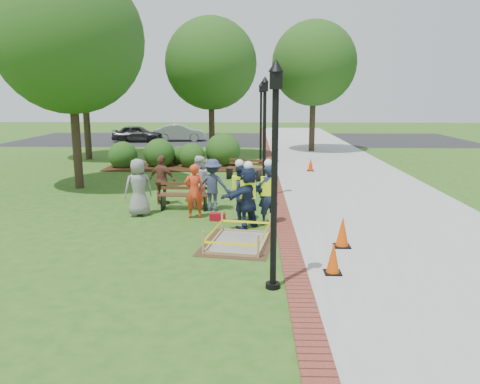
{
  "coord_description": "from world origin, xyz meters",
  "views": [
    {
      "loc": [
        0.86,
        -11.45,
        3.67
      ],
      "look_at": [
        0.5,
        1.2,
        1.0
      ],
      "focal_mm": 35.0,
      "sensor_mm": 36.0,
      "label": 1
    }
  ],
  "objects_px": {
    "bench_near": "(184,201)",
    "hivis_worker_b": "(268,192)",
    "lamp_near": "(275,160)",
    "wet_concrete_pad": "(239,234)",
    "cone_front": "(333,259)",
    "hivis_worker_a": "(248,195)",
    "hivis_worker_c": "(239,191)"
  },
  "relations": [
    {
      "from": "wet_concrete_pad",
      "to": "hivis_worker_c",
      "type": "height_order",
      "value": "hivis_worker_c"
    },
    {
      "from": "hivis_worker_b",
      "to": "lamp_near",
      "type": "bearing_deg",
      "value": -90.5
    },
    {
      "from": "hivis_worker_a",
      "to": "hivis_worker_c",
      "type": "bearing_deg",
      "value": 110.82
    },
    {
      "from": "bench_near",
      "to": "cone_front",
      "type": "relative_size",
      "value": 2.29
    },
    {
      "from": "lamp_near",
      "to": "hivis_worker_c",
      "type": "bearing_deg",
      "value": 99.26
    },
    {
      "from": "cone_front",
      "to": "hivis_worker_a",
      "type": "bearing_deg",
      "value": 117.85
    },
    {
      "from": "cone_front",
      "to": "hivis_worker_a",
      "type": "relative_size",
      "value": 0.37
    },
    {
      "from": "cone_front",
      "to": "hivis_worker_b",
      "type": "height_order",
      "value": "hivis_worker_b"
    },
    {
      "from": "bench_near",
      "to": "cone_front",
      "type": "xyz_separation_m",
      "value": [
        3.88,
        -5.44,
        0.06
      ]
    },
    {
      "from": "wet_concrete_pad",
      "to": "cone_front",
      "type": "height_order",
      "value": "cone_front"
    },
    {
      "from": "cone_front",
      "to": "hivis_worker_a",
      "type": "height_order",
      "value": "hivis_worker_a"
    },
    {
      "from": "wet_concrete_pad",
      "to": "lamp_near",
      "type": "height_order",
      "value": "lamp_near"
    },
    {
      "from": "hivis_worker_b",
      "to": "bench_near",
      "type": "bearing_deg",
      "value": 147.72
    },
    {
      "from": "wet_concrete_pad",
      "to": "lamp_near",
      "type": "xyz_separation_m",
      "value": [
        0.74,
        -2.71,
        2.25
      ]
    },
    {
      "from": "bench_near",
      "to": "hivis_worker_c",
      "type": "bearing_deg",
      "value": -36.7
    },
    {
      "from": "cone_front",
      "to": "lamp_near",
      "type": "xyz_separation_m",
      "value": [
        -1.27,
        -0.74,
        2.15
      ]
    },
    {
      "from": "bench_near",
      "to": "lamp_near",
      "type": "bearing_deg",
      "value": -67.13
    },
    {
      "from": "bench_near",
      "to": "hivis_worker_a",
      "type": "xyz_separation_m",
      "value": [
        2.08,
        -2.04,
        0.66
      ]
    },
    {
      "from": "lamp_near",
      "to": "hivis_worker_a",
      "type": "height_order",
      "value": "lamp_near"
    },
    {
      "from": "bench_near",
      "to": "lamp_near",
      "type": "distance_m",
      "value": 7.06
    },
    {
      "from": "cone_front",
      "to": "hivis_worker_c",
      "type": "bearing_deg",
      "value": 116.73
    },
    {
      "from": "bench_near",
      "to": "lamp_near",
      "type": "relative_size",
      "value": 0.37
    },
    {
      "from": "cone_front",
      "to": "wet_concrete_pad",
      "type": "bearing_deg",
      "value": 135.68
    },
    {
      "from": "lamp_near",
      "to": "hivis_worker_b",
      "type": "distance_m",
      "value": 4.77
    },
    {
      "from": "wet_concrete_pad",
      "to": "lamp_near",
      "type": "bearing_deg",
      "value": -74.66
    },
    {
      "from": "lamp_near",
      "to": "wet_concrete_pad",
      "type": "bearing_deg",
      "value": 105.34
    },
    {
      "from": "hivis_worker_b",
      "to": "cone_front",
      "type": "bearing_deg",
      "value": -71.91
    },
    {
      "from": "cone_front",
      "to": "hivis_worker_a",
      "type": "distance_m",
      "value": 3.89
    },
    {
      "from": "hivis_worker_b",
      "to": "hivis_worker_a",
      "type": "bearing_deg",
      "value": -146.62
    },
    {
      "from": "bench_near",
      "to": "hivis_worker_b",
      "type": "distance_m",
      "value": 3.2
    },
    {
      "from": "wet_concrete_pad",
      "to": "hivis_worker_b",
      "type": "xyz_separation_m",
      "value": [
        0.78,
        1.8,
        0.7
      ]
    },
    {
      "from": "wet_concrete_pad",
      "to": "bench_near",
      "type": "bearing_deg",
      "value": 118.22
    }
  ]
}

